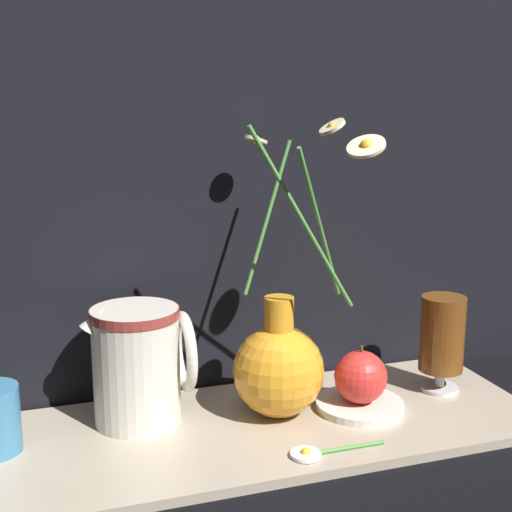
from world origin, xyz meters
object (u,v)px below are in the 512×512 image
Objects in this scene: tea_glass at (442,336)px; orange_fruit at (359,376)px; vase_with_flowers at (279,365)px; ceramic_pitcher at (139,360)px.

tea_glass is 1.75× the size of orange_fruit.
vase_with_flowers reaches higher than ceramic_pitcher.
ceramic_pitcher is at bearing 174.97° from tea_glass.
vase_with_flowers reaches higher than tea_glass.
vase_with_flowers is 0.11m from orange_fruit.
tea_glass reaches higher than orange_fruit.
vase_with_flowers is at bearing 172.27° from orange_fruit.
vase_with_flowers is 0.24m from tea_glass.
vase_with_flowers is 0.18m from ceramic_pitcher.
vase_with_flowers is 4.92× the size of orange_fruit.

